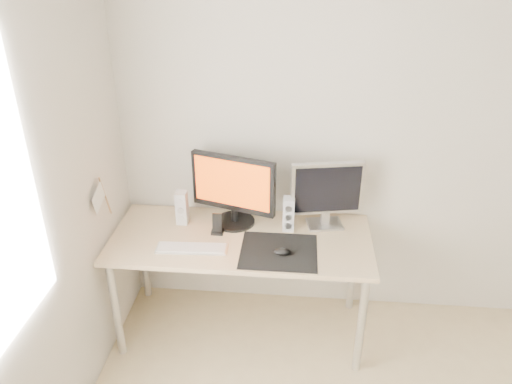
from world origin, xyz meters
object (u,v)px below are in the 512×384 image
object	(u,v)px
main_monitor	(233,188)
keyboard	(192,248)
second_monitor	(327,192)
speaker_left	(182,208)
desk	(241,248)
speaker_right	(289,214)
mouse	(282,252)
phone_dock	(217,227)

from	to	relation	value
main_monitor	keyboard	xyz separation A→B (m)	(-0.21, -0.32, -0.25)
second_monitor	speaker_left	xyz separation A→B (m)	(-0.91, -0.05, -0.13)
desk	main_monitor	size ratio (longest dim) A/B	2.97
main_monitor	speaker_right	bearing A→B (deg)	-6.63
mouse	speaker_right	xyz separation A→B (m)	(0.03, 0.29, 0.09)
speaker_right	keyboard	size ratio (longest dim) A/B	0.52
second_monitor	keyboard	xyz separation A→B (m)	(-0.79, -0.35, -0.23)
speaker_right	speaker_left	bearing A→B (deg)	178.41
main_monitor	desk	bearing A→B (deg)	-68.76
mouse	keyboard	size ratio (longest dim) A/B	0.23
mouse	keyboard	world-z (taller)	mouse
speaker_left	second_monitor	bearing A→B (deg)	3.19
desk	second_monitor	world-z (taller)	second_monitor
main_monitor	second_monitor	xyz separation A→B (m)	(0.58, 0.03, -0.01)
mouse	speaker_left	world-z (taller)	speaker_left
main_monitor	speaker_right	xyz separation A→B (m)	(0.35, -0.04, -0.14)
main_monitor	speaker_right	size ratio (longest dim) A/B	2.45
speaker_right	phone_dock	xyz separation A→B (m)	(-0.44, -0.09, -0.07)
second_monitor	phone_dock	xyz separation A→B (m)	(-0.67, -0.16, -0.20)
second_monitor	keyboard	distance (m)	0.90
desk	mouse	bearing A→B (deg)	-32.23
speaker_left	speaker_right	bearing A→B (deg)	-1.59
main_monitor	speaker_left	size ratio (longest dim) A/B	2.45
phone_dock	speaker_right	bearing A→B (deg)	11.29
desk	speaker_right	distance (m)	0.36
mouse	phone_dock	distance (m)	0.46
mouse	desk	bearing A→B (deg)	147.77
main_monitor	phone_dock	distance (m)	0.26
main_monitor	keyboard	distance (m)	0.46
mouse	keyboard	distance (m)	0.53
speaker_left	keyboard	size ratio (longest dim) A/B	0.52
desk	keyboard	size ratio (longest dim) A/B	3.76
speaker_left	speaker_right	world-z (taller)	same
second_monitor	speaker_right	world-z (taller)	second_monitor
speaker_right	mouse	bearing A→B (deg)	-95.17
mouse	second_monitor	distance (m)	0.49
desk	speaker_left	xyz separation A→B (m)	(-0.39, 0.14, 0.19)
main_monitor	speaker_right	world-z (taller)	main_monitor
speaker_right	phone_dock	distance (m)	0.45
desk	second_monitor	distance (m)	0.64
main_monitor	second_monitor	distance (m)	0.58
mouse	speaker_left	size ratio (longest dim) A/B	0.45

